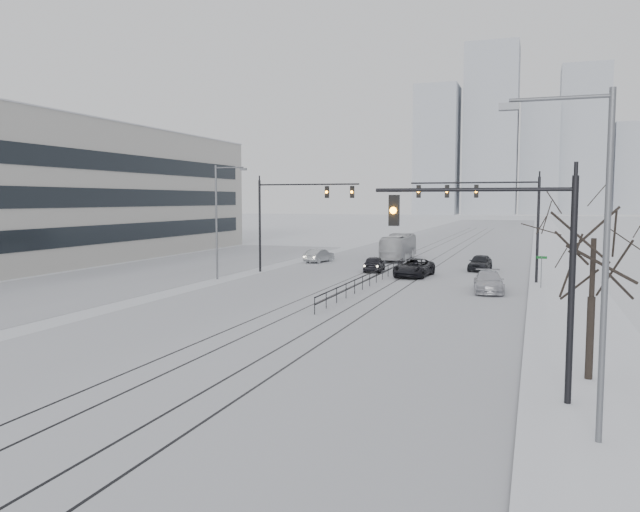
{
  "coord_description": "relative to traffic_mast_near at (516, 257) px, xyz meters",
  "views": [
    {
      "loc": [
        11.33,
        -13.81,
        6.28
      ],
      "look_at": [
        0.12,
        18.57,
        3.2
      ],
      "focal_mm": 35.0,
      "sensor_mm": 36.0,
      "label": 1
    }
  ],
  "objects": [
    {
      "name": "ground",
      "position": [
        -10.79,
        -6.0,
        -4.56
      ],
      "size": [
        500.0,
        500.0,
        0.0
      ],
      "primitive_type": "plane",
      "color": "silver",
      "rests_on": "ground"
    },
    {
      "name": "road",
      "position": [
        -10.79,
        54.0,
        -4.55
      ],
      "size": [
        22.0,
        260.0,
        0.02
      ],
      "primitive_type": "cube",
      "color": "silver",
      "rests_on": "ground"
    },
    {
      "name": "sidewalk_east",
      "position": [
        2.71,
        54.0,
        -4.48
      ],
      "size": [
        5.0,
        260.0,
        0.16
      ],
      "primitive_type": "cube",
      "color": "white",
      "rests_on": "ground"
    },
    {
      "name": "curb",
      "position": [
        0.26,
        54.0,
        -4.5
      ],
      "size": [
        0.1,
        260.0,
        0.12
      ],
      "primitive_type": "cube",
      "color": "gray",
      "rests_on": "ground"
    },
    {
      "name": "parking_strip",
      "position": [
        -30.79,
        29.0,
        -4.55
      ],
      "size": [
        14.0,
        60.0,
        0.03
      ],
      "primitive_type": "cube",
      "color": "silver",
      "rests_on": "ground"
    },
    {
      "name": "tram_rails",
      "position": [
        -10.79,
        34.0,
        -4.54
      ],
      "size": [
        5.3,
        180.0,
        0.01
      ],
      "color": "black",
      "rests_on": "ground"
    },
    {
      "name": "office_building",
      "position": [
        -48.76,
        29.0,
        2.5
      ],
      "size": [
        20.2,
        62.2,
        14.11
      ],
      "color": "beige",
      "rests_on": "ground"
    },
    {
      "name": "skyline",
      "position": [
        -5.77,
        267.63,
        26.08
      ],
      "size": [
        96.0,
        48.0,
        72.0
      ],
      "color": "#9FA5AF",
      "rests_on": "ground"
    },
    {
      "name": "traffic_mast_near",
      "position": [
        0.0,
        0.0,
        0.0
      ],
      "size": [
        6.1,
        0.37,
        7.0
      ],
      "color": "black",
      "rests_on": "ground"
    },
    {
      "name": "traffic_mast_ne",
      "position": [
        -2.64,
        29.0,
        1.2
      ],
      "size": [
        9.6,
        0.37,
        8.0
      ],
      "color": "black",
      "rests_on": "ground"
    },
    {
      "name": "traffic_mast_nw",
      "position": [
        -19.31,
        30.0,
        1.01
      ],
      "size": [
        9.1,
        0.37,
        8.0
      ],
      "color": "black",
      "rests_on": "ground"
    },
    {
      "name": "street_light_east",
      "position": [
        1.91,
        -3.0,
        0.65
      ],
      "size": [
        2.73,
        0.25,
        9.0
      ],
      "color": "#595B60",
      "rests_on": "ground"
    },
    {
      "name": "street_light_west",
      "position": [
        -22.99,
        24.0,
        0.65
      ],
      "size": [
        2.73,
        0.25,
        9.0
      ],
      "color": "#595B60",
      "rests_on": "ground"
    },
    {
      "name": "bare_tree",
      "position": [
        2.41,
        3.0,
        -0.07
      ],
      "size": [
        4.4,
        4.4,
        6.1
      ],
      "color": "black",
      "rests_on": "ground"
    },
    {
      "name": "median_fence",
      "position": [
        -10.79,
        24.0,
        -4.04
      ],
      "size": [
        0.06,
        24.0,
        1.0
      ],
      "color": "black",
      "rests_on": "ground"
    },
    {
      "name": "street_sign",
      "position": [
        1.01,
        26.0,
        -2.96
      ],
      "size": [
        0.7,
        0.06,
        2.4
      ],
      "color": "#595B60",
      "rests_on": "ground"
    },
    {
      "name": "sedan_sb_inner",
      "position": [
        -12.79,
        33.27,
        -3.88
      ],
      "size": [
        2.06,
        4.18,
        1.37
      ],
      "primitive_type": "imported",
      "rotation": [
        0.0,
        0.0,
        3.25
      ],
      "color": "black",
      "rests_on": "ground"
    },
    {
      "name": "sedan_sb_outer",
      "position": [
        -20.06,
        39.42,
        -3.89
      ],
      "size": [
        2.08,
        4.25,
        1.34
      ],
      "primitive_type": "imported",
      "rotation": [
        0.0,
        0.0,
        2.97
      ],
      "color": "#999DA0",
      "rests_on": "ground"
    },
    {
      "name": "sedan_nb_front",
      "position": [
        -8.79,
        30.7,
        -3.83
      ],
      "size": [
        2.91,
        5.47,
        1.46
      ],
      "primitive_type": "imported",
      "rotation": [
        0.0,
        0.0,
        -0.09
      ],
      "color": "black",
      "rests_on": "ground"
    },
    {
      "name": "sedan_nb_right",
      "position": [
        -2.37,
        23.8,
        -3.86
      ],
      "size": [
        2.46,
        5.01,
        1.4
      ],
      "primitive_type": "imported",
      "rotation": [
        0.0,
        0.0,
        0.1
      ],
      "color": "#B7B7BF",
      "rests_on": "ground"
    },
    {
      "name": "sedan_nb_far",
      "position": [
        -4.03,
        36.95,
        -3.84
      ],
      "size": [
        2.07,
        4.36,
        1.44
      ],
      "primitive_type": "imported",
      "rotation": [
        0.0,
        0.0,
        -0.09
      ],
      "color": "black",
      "rests_on": "ground"
    },
    {
      "name": "box_truck",
      "position": [
        -13.02,
        44.61,
        -3.22
      ],
      "size": [
        2.52,
        9.66,
        2.68
      ],
      "primitive_type": "imported",
      "rotation": [
        0.0,
        0.0,
        3.17
      ],
      "color": "#B6B7BA",
      "rests_on": "ground"
    }
  ]
}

